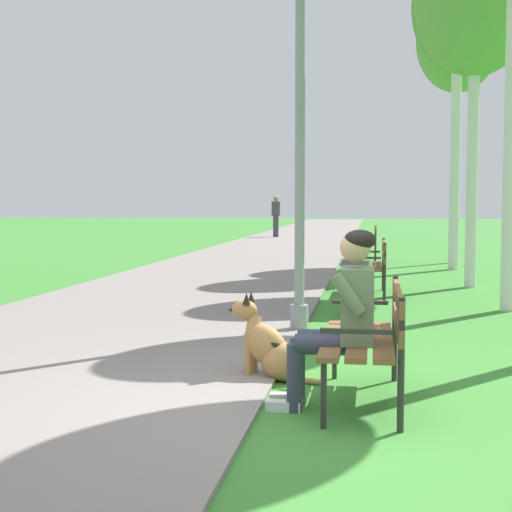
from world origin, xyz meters
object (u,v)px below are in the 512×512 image
birch_tree_sixth (458,42)px  park_bench_far (368,241)px  dog_shepherd (271,348)px  lamp_post_near (300,112)px  park_bench_mid (372,262)px  birch_tree_fifth (458,8)px  park_bench_near (372,332)px  birch_tree_fourth (476,5)px  person_seated_on_near_bench (342,312)px  pedestrian_distant (276,217)px  litter_bin (355,288)px

birch_tree_sixth → park_bench_far: bearing=-177.5°
dog_shepherd → lamp_post_near: (0.01, 2.32, 2.15)m
park_bench_mid → birch_tree_fifth: bearing=70.4°
park_bench_near → lamp_post_near: lamp_post_near is taller
park_bench_mid → birch_tree_fourth: bearing=40.6°
birch_tree_sixth → person_seated_on_near_bench: bearing=-99.1°
pedestrian_distant → person_seated_on_near_bench: bearing=-81.7°
dog_shepherd → birch_tree_fourth: (2.43, 7.11, 4.39)m
park_bench_near → person_seated_on_near_bench: 0.35m
birch_tree_sixth → pedestrian_distant: 13.48m
park_bench_near → person_seated_on_near_bench: person_seated_on_near_bench is taller
birch_tree_fifth → birch_tree_sixth: (0.20, 1.83, -0.31)m
person_seated_on_near_bench → lamp_post_near: bearing=100.8°
person_seated_on_near_bench → park_bench_near: bearing=47.0°
birch_tree_sixth → park_bench_mid: bearing=-106.1°
birch_tree_fourth → birch_tree_sixth: bearing=87.1°
park_bench_mid → birch_tree_sixth: 8.27m
lamp_post_near → pedestrian_distant: size_ratio=2.82×
birch_tree_sixth → dog_shepherd: bearing=-102.3°
pedestrian_distant → birch_tree_fourth: bearing=-72.0°
park_bench_near → park_bench_mid: 6.28m
birch_tree_fifth → park_bench_far: bearing=136.1°
person_seated_on_near_bench → pedestrian_distant: 24.82m
park_bench_mid → person_seated_on_near_bench: person_seated_on_near_bench is taller
litter_bin → park_bench_far: bearing=89.4°
birch_tree_fourth → pedestrian_distant: size_ratio=3.57×
birch_tree_fifth → birch_tree_sixth: 1.87m
person_seated_on_near_bench → lamp_post_near: (-0.59, 3.10, 1.73)m
person_seated_on_near_bench → park_bench_far: bearing=89.6°
park_bench_near → birch_tree_fifth: (1.69, 11.05, 4.92)m
park_bench_near → park_bench_mid: same height
park_bench_near → birch_tree_sixth: size_ratio=0.24×
park_bench_near → birch_tree_fourth: size_ratio=0.25×
birch_tree_sixth → park_bench_near: bearing=-98.3°
person_seated_on_near_bench → pedestrian_distant: size_ratio=0.76×
park_bench_far → pedestrian_distant: size_ratio=0.91×
park_bench_near → park_bench_far: size_ratio=1.00×
birch_tree_fifth → litter_bin: 8.72m
person_seated_on_near_bench → birch_tree_fifth: birch_tree_fifth is taller
park_bench_far → birch_tree_fourth: size_ratio=0.25×
park_bench_far → litter_bin: (-0.09, -8.56, -0.16)m
person_seated_on_near_bench → birch_tree_fifth: size_ratio=0.18×
park_bench_far → dog_shepherd: 12.25m
park_bench_far → park_bench_near: bearing=-89.5°
park_bench_near → lamp_post_near: bearing=105.5°
birch_tree_fifth → birch_tree_sixth: birch_tree_fifth is taller
person_seated_on_near_bench → birch_tree_fifth: bearing=80.5°
lamp_post_near → pedestrian_distant: bearing=98.0°
park_bench_mid → dog_shepherd: 5.77m
dog_shepherd → birch_tree_sixth: size_ratio=0.13×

